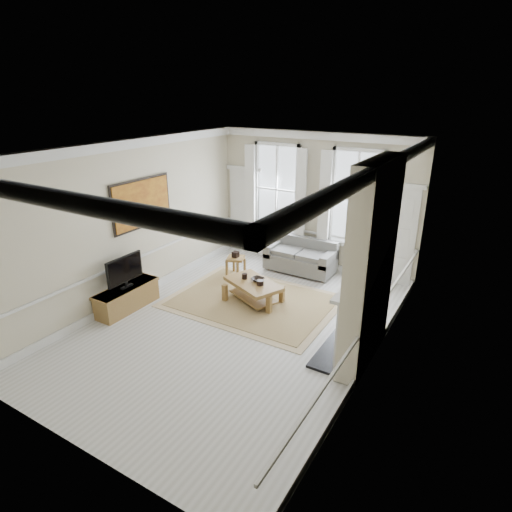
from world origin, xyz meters
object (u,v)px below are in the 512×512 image
Objects in this scene: sofa at (301,258)px; side_table at (236,261)px; coffee_table at (253,285)px; tv_stand at (127,298)px.

sofa is 3.32× the size of side_table.
sofa is 1.19× the size of coffee_table.
side_table is at bearing 68.89° from tv_stand.
coffee_table is (-0.16, -2.08, 0.04)m from sofa.
side_table reaches higher than coffee_table.
tv_stand is at bearing -121.41° from sofa.
tv_stand is (-2.26, -3.70, -0.10)m from sofa.
tv_stand is at bearing -111.11° from side_table.
side_table is at bearing 161.96° from coffee_table.
sofa is at bearing 41.27° from side_table.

